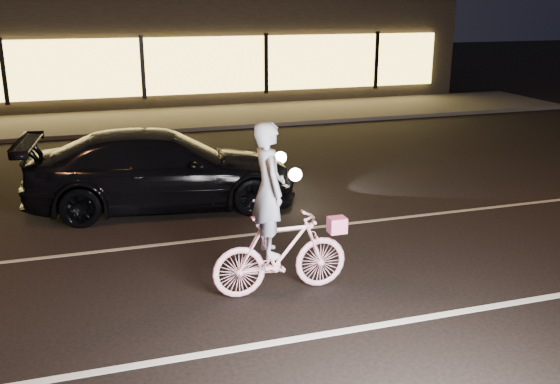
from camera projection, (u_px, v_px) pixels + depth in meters
name	position (u px, v px, depth m)	size (l,w,h in m)	color
ground	(256.00, 287.00, 8.75)	(90.00, 90.00, 0.00)	black
lane_stripe_near	(290.00, 340.00, 7.38)	(60.00, 0.12, 0.01)	silver
lane_stripe_far	(225.00, 237.00, 10.57)	(60.00, 0.10, 0.01)	gray
sidewalk	(151.00, 120.00, 20.57)	(30.00, 4.00, 0.12)	#383533
storefront	(132.00, 44.00, 25.39)	(25.40, 8.42, 4.20)	black
cyclist	(278.00, 235.00, 8.35)	(1.90, 0.65, 2.39)	#F04D80
sedan	(163.00, 169.00, 11.97)	(5.32, 2.59, 1.49)	black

